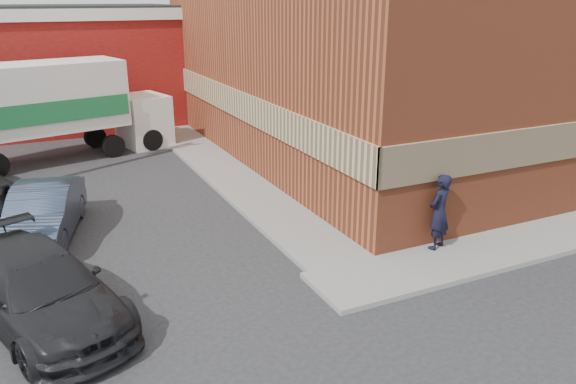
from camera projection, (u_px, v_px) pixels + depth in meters
name	position (u px, v px, depth m)	size (l,w,h in m)	color
ground	(320.00, 273.00, 12.80)	(90.00, 90.00, 0.00)	#28282B
brick_building	(401.00, 31.00, 22.38)	(14.25, 18.25, 9.36)	#9F4629
sidewalk_west	(217.00, 166.00, 20.69)	(1.80, 18.00, 0.12)	gray
warehouse	(6.00, 67.00, 26.47)	(16.30, 8.30, 5.60)	maroon
man	(439.00, 212.00, 13.51)	(0.69, 0.45, 1.89)	black
sedan	(43.00, 213.00, 14.48)	(1.47, 4.22, 1.39)	#303C51
suv_b	(40.00, 289.00, 10.63)	(2.02, 4.96, 1.44)	black
box_truck	(63.00, 103.00, 21.30)	(7.80, 3.87, 3.70)	white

